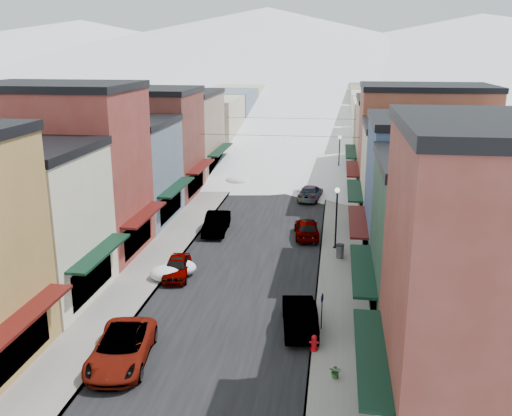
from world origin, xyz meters
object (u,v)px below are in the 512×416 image
(car_silver_sedan, at_px, (177,267))
(car_white_suv, at_px, (121,348))
(car_dark_hatch, at_px, (216,223))
(fire_hydrant, at_px, (314,343))
(streetlamp_near, at_px, (337,210))
(car_green_sedan, at_px, (300,315))
(trash_can, at_px, (340,251))

(car_silver_sedan, bearing_deg, car_white_suv, -95.32)
(car_dark_hatch, bearing_deg, fire_hydrant, -67.36)
(fire_hydrant, height_order, streetlamp_near, streetlamp_near)
(car_green_sedan, bearing_deg, car_white_suv, 22.09)
(car_green_sedan, relative_size, streetlamp_near, 1.07)
(trash_can, xyz_separation_m, streetlamp_near, (-0.34, 2.17, 2.44))
(fire_hydrant, distance_m, trash_can, 13.48)
(trash_can, bearing_deg, car_silver_sedan, -156.10)
(car_green_sedan, bearing_deg, trash_can, -108.69)
(car_green_sedan, bearing_deg, car_silver_sedan, -43.18)
(fire_hydrant, bearing_deg, car_green_sedan, 110.12)
(trash_can, bearing_deg, car_green_sedan, -101.23)
(fire_hydrant, relative_size, streetlamp_near, 0.18)
(car_green_sedan, xyz_separation_m, fire_hydrant, (0.90, -2.46, -0.29))
(car_dark_hatch, distance_m, trash_can, 11.30)
(car_white_suv, bearing_deg, fire_hydrant, 6.43)
(car_dark_hatch, height_order, streetlamp_near, streetlamp_near)
(car_dark_hatch, relative_size, car_green_sedan, 1.00)
(car_white_suv, relative_size, car_dark_hatch, 1.14)
(trash_can, height_order, streetlamp_near, streetlamp_near)
(car_green_sedan, distance_m, fire_hydrant, 2.63)
(car_green_sedan, bearing_deg, streetlamp_near, -105.40)
(car_white_suv, bearing_deg, car_dark_hatch, 81.73)
(car_white_suv, distance_m, car_green_sedan, 9.55)
(streetlamp_near, bearing_deg, car_dark_hatch, 164.12)
(car_silver_sedan, height_order, trash_can, car_silver_sedan)
(car_white_suv, distance_m, trash_can, 18.86)
(car_white_suv, height_order, streetlamp_near, streetlamp_near)
(car_dark_hatch, xyz_separation_m, car_green_sedan, (7.97, -15.92, -0.00))
(trash_can, relative_size, streetlamp_near, 0.22)
(trash_can, bearing_deg, fire_hydrant, -95.44)
(car_white_suv, xyz_separation_m, fire_hydrant, (9.21, 2.25, -0.26))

